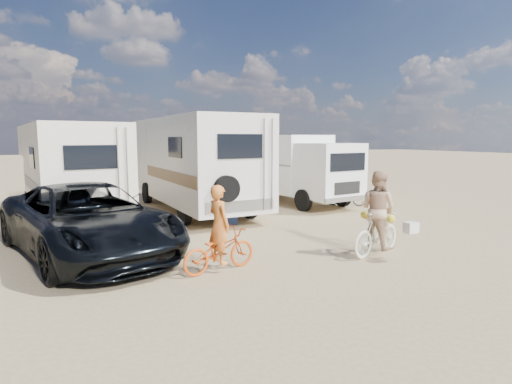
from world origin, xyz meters
name	(u,v)px	position (x,y,z in m)	size (l,w,h in m)	color
ground	(281,252)	(0.00, 0.00, 0.00)	(140.00, 140.00, 0.00)	tan
rv_main	(193,165)	(-0.17, 6.87, 1.75)	(2.63, 8.54, 3.50)	white
rv_left	(69,172)	(-4.52, 6.97, 1.60)	(2.48, 7.50, 3.20)	white
box_truck	(294,169)	(4.29, 6.82, 1.44)	(2.28, 6.32, 2.89)	white
dark_suv	(87,220)	(-4.26, 1.77, 0.84)	(2.80, 6.08, 1.69)	black
bike_man	(219,250)	(-1.86, -0.73, 0.45)	(0.59, 1.70, 0.89)	#C3470F
bike_woman	(377,233)	(1.96, -1.13, 0.52)	(0.49, 1.74, 1.05)	silver
rider_man	(219,233)	(-1.86, -0.73, 0.82)	(0.60, 0.39, 1.64)	orange
rider_woman	(377,217)	(1.96, -1.13, 0.92)	(0.89, 0.70, 1.84)	tan
bike_parked	(346,195)	(5.81, 5.19, 0.42)	(0.56, 1.61, 0.84)	#292C2A
cooler	(229,217)	(0.11, 3.75, 0.21)	(0.54, 0.39, 0.43)	navy
crate	(230,215)	(0.33, 4.26, 0.19)	(0.46, 0.46, 0.37)	olive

